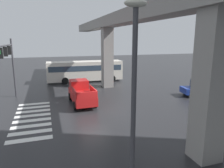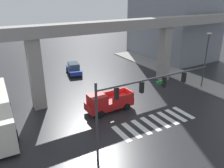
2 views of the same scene
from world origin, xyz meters
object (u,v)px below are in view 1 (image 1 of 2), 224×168
Objects in this scene: city_bus at (85,70)px; street_lamp_near_corner at (134,92)px; sedan_blue at (202,88)px; traffic_signal_mast at (6,56)px; pickup_truck at (81,93)px.

city_bus is 1.50× the size of street_lamp_near_corner.
traffic_signal_mast reaches higher than sedan_blue.
pickup_truck is at bearing 84.06° from traffic_signal_mast.
street_lamp_near_corner reaches higher than city_bus.
sedan_blue is at bearing 84.03° from pickup_truck.
pickup_truck is 7.38m from traffic_signal_mast.
sedan_blue is 0.63× the size of street_lamp_near_corner.
pickup_truck is 0.71× the size of street_lamp_near_corner.
traffic_signal_mast is (-0.66, -6.37, 3.68)m from pickup_truck.
city_bus is 24.64m from street_lamp_near_corner.
traffic_signal_mast is at bearing -95.96° from sedan_blue.
sedan_blue is at bearing 132.37° from street_lamp_near_corner.
pickup_truck is at bearing 177.42° from street_lamp_near_corner.
city_bus reaches higher than sedan_blue.
city_bus is 13.36m from traffic_signal_mast.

